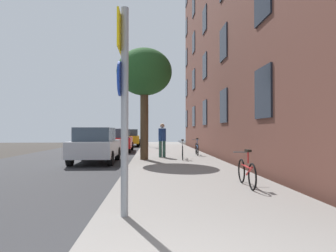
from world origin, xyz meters
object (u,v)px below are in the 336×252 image
object	(u,v)px
tree_near	(144,74)
car_1	(118,140)
bicycle_1	(183,151)
car_2	(130,138)
traffic_light	(147,118)
car_0	(96,145)
bicycle_0	(247,172)
pedestrian_0	(162,138)
sign_post	(123,94)
bicycle_2	(197,148)

from	to	relation	value
tree_near	car_1	bearing A→B (deg)	106.26
bicycle_1	car_2	bearing A→B (deg)	104.40
traffic_light	car_0	distance (m)	11.85
car_0	bicycle_0	bearing A→B (deg)	-53.32
traffic_light	pedestrian_0	xyz separation A→B (m)	(0.98, -10.07, -1.48)
bicycle_0	pedestrian_0	xyz separation A→B (m)	(-1.78, 8.02, 0.64)
bicycle_0	car_1	bearing A→B (deg)	108.80
car_0	car_1	bearing A→B (deg)	88.28
sign_post	car_2	bearing A→B (deg)	93.97
bicycle_1	pedestrian_0	world-z (taller)	pedestrian_0
bicycle_2	tree_near	bearing A→B (deg)	-141.30
traffic_light	bicycle_2	xyz separation A→B (m)	(2.97, -8.90, -2.09)
sign_post	bicycle_0	size ratio (longest dim) A/B	2.09
bicycle_2	car_0	bearing A→B (deg)	-152.86
traffic_light	car_1	world-z (taller)	traffic_light
bicycle_2	pedestrian_0	xyz separation A→B (m)	(-1.99, -1.17, 0.62)
sign_post	bicycle_1	size ratio (longest dim) A/B	1.96
car_2	bicycle_0	bearing A→B (deg)	-78.12
traffic_light	bicycle_0	xyz separation A→B (m)	(2.76, -18.09, -2.12)
bicycle_1	pedestrian_0	bearing A→B (deg)	133.21
bicycle_0	bicycle_2	world-z (taller)	bicycle_2
tree_near	pedestrian_0	xyz separation A→B (m)	(0.90, 1.15, -3.11)
bicycle_1	car_0	distance (m)	4.10
sign_post	bicycle_0	xyz separation A→B (m)	(2.79, 2.34, -1.60)
bicycle_1	bicycle_2	distance (m)	2.41
sign_post	car_0	distance (m)	9.24
car_0	car_1	xyz separation A→B (m)	(0.22, 7.17, 0.00)
traffic_light	bicycle_1	xyz separation A→B (m)	(1.93, -11.08, -2.10)
tree_near	bicycle_0	distance (m)	8.28
sign_post	bicycle_2	bearing A→B (deg)	75.40
tree_near	pedestrian_0	distance (m)	3.43
traffic_light	car_2	xyz separation A→B (m)	(-1.65, 2.85, -1.75)
car_2	pedestrian_0	bearing A→B (deg)	-78.50
car_2	sign_post	bearing A→B (deg)	-86.03
pedestrian_0	car_2	distance (m)	13.19
car_2	car_0	bearing A→B (deg)	-91.95
traffic_light	car_0	bearing A→B (deg)	-100.50
tree_near	car_2	bearing A→B (deg)	97.01
car_1	bicycle_0	bearing A→B (deg)	-71.20
sign_post	traffic_light	xyz separation A→B (m)	(0.03, 20.43, 0.52)
bicycle_1	tree_near	bearing A→B (deg)	-175.62
bicycle_1	car_2	world-z (taller)	car_2
bicycle_2	bicycle_1	bearing A→B (deg)	-115.66
sign_post	car_0	xyz separation A→B (m)	(-2.11, 8.91, -1.23)
bicycle_1	car_2	size ratio (longest dim) A/B	0.40
bicycle_0	bicycle_2	distance (m)	9.19
bicycle_2	traffic_light	bearing A→B (deg)	108.46
car_0	tree_near	bearing A→B (deg)	7.80
traffic_light	bicycle_1	size ratio (longest dim) A/B	2.11
bicycle_0	car_0	bearing A→B (deg)	126.68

